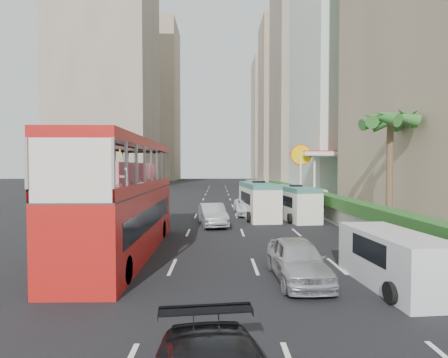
{
  "coord_description": "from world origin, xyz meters",
  "views": [
    {
      "loc": [
        -1.82,
        -15.42,
        3.88
      ],
      "look_at": [
        -1.5,
        4.0,
        3.2
      ],
      "focal_mm": 28.0,
      "sensor_mm": 36.0,
      "label": 1
    }
  ],
  "objects_px": {
    "car_silver_lane_a": "(213,225)",
    "panel_van_far": "(277,194)",
    "panel_van_near": "(394,260)",
    "double_decker_bus": "(124,197)",
    "palm_tree": "(390,176)",
    "minibus_near": "(258,200)",
    "car_silver_lane_b": "(297,280)",
    "van_asset": "(250,215)",
    "minibus_far": "(296,203)",
    "shell_station": "(325,177)"
  },
  "relations": [
    {
      "from": "car_silver_lane_b",
      "to": "car_silver_lane_a",
      "type": "bearing_deg",
      "value": 103.79
    },
    {
      "from": "van_asset",
      "to": "minibus_near",
      "type": "xyz_separation_m",
      "value": [
        0.49,
        -1.98,
        1.34
      ]
    },
    {
      "from": "car_silver_lane_b",
      "to": "panel_van_near",
      "type": "bearing_deg",
      "value": -14.96
    },
    {
      "from": "van_asset",
      "to": "minibus_near",
      "type": "bearing_deg",
      "value": -76.73
    },
    {
      "from": "double_decker_bus",
      "to": "panel_van_near",
      "type": "xyz_separation_m",
      "value": [
        9.85,
        -4.36,
        -1.65
      ]
    },
    {
      "from": "minibus_near",
      "to": "panel_van_near",
      "type": "height_order",
      "value": "minibus_near"
    },
    {
      "from": "car_silver_lane_a",
      "to": "car_silver_lane_b",
      "type": "distance_m",
      "value": 11.61
    },
    {
      "from": "van_asset",
      "to": "palm_tree",
      "type": "xyz_separation_m",
      "value": [
        7.07,
        -8.75,
        3.38
      ]
    },
    {
      "from": "car_silver_lane_b",
      "to": "double_decker_bus",
      "type": "bearing_deg",
      "value": 150.42
    },
    {
      "from": "minibus_near",
      "to": "palm_tree",
      "type": "bearing_deg",
      "value": -51.21
    },
    {
      "from": "car_silver_lane_a",
      "to": "panel_van_far",
      "type": "xyz_separation_m",
      "value": [
        6.76,
        14.74,
        0.93
      ]
    },
    {
      "from": "minibus_far",
      "to": "palm_tree",
      "type": "relative_size",
      "value": 0.86
    },
    {
      "from": "panel_van_far",
      "to": "double_decker_bus",
      "type": "bearing_deg",
      "value": -106.45
    },
    {
      "from": "car_silver_lane_b",
      "to": "palm_tree",
      "type": "height_order",
      "value": "palm_tree"
    },
    {
      "from": "minibus_far",
      "to": "palm_tree",
      "type": "height_order",
      "value": "palm_tree"
    },
    {
      "from": "car_silver_lane_a",
      "to": "van_asset",
      "type": "height_order",
      "value": "same"
    },
    {
      "from": "double_decker_bus",
      "to": "palm_tree",
      "type": "height_order",
      "value": "palm_tree"
    },
    {
      "from": "panel_van_far",
      "to": "shell_station",
      "type": "bearing_deg",
      "value": 16.48
    },
    {
      "from": "van_asset",
      "to": "shell_station",
      "type": "height_order",
      "value": "shell_station"
    },
    {
      "from": "double_decker_bus",
      "to": "palm_tree",
      "type": "relative_size",
      "value": 1.72
    },
    {
      "from": "car_silver_lane_a",
      "to": "minibus_near",
      "type": "bearing_deg",
      "value": 34.21
    },
    {
      "from": "double_decker_bus",
      "to": "car_silver_lane_b",
      "type": "xyz_separation_m",
      "value": [
        6.89,
        -3.65,
        -2.53
      ]
    },
    {
      "from": "car_silver_lane_a",
      "to": "minibus_far",
      "type": "relative_size",
      "value": 0.79
    },
    {
      "from": "double_decker_bus",
      "to": "van_asset",
      "type": "height_order",
      "value": "double_decker_bus"
    },
    {
      "from": "car_silver_lane_b",
      "to": "panel_van_near",
      "type": "xyz_separation_m",
      "value": [
        2.97,
        -0.7,
        0.88
      ]
    },
    {
      "from": "van_asset",
      "to": "minibus_far",
      "type": "bearing_deg",
      "value": -40.19
    },
    {
      "from": "car_silver_lane_b",
      "to": "palm_tree",
      "type": "bearing_deg",
      "value": 46.26
    },
    {
      "from": "minibus_far",
      "to": "panel_van_near",
      "type": "bearing_deg",
      "value": -97.9
    },
    {
      "from": "van_asset",
      "to": "car_silver_lane_b",
      "type": "bearing_deg",
      "value": -90.05
    },
    {
      "from": "minibus_near",
      "to": "panel_van_far",
      "type": "height_order",
      "value": "minibus_near"
    },
    {
      "from": "double_decker_bus",
      "to": "car_silver_lane_a",
      "type": "xyz_separation_m",
      "value": [
        3.8,
        7.54,
        -2.53
      ]
    },
    {
      "from": "shell_station",
      "to": "minibus_far",
      "type": "bearing_deg",
      "value": -115.37
    },
    {
      "from": "double_decker_bus",
      "to": "palm_tree",
      "type": "bearing_deg",
      "value": 16.16
    },
    {
      "from": "minibus_near",
      "to": "car_silver_lane_a",
      "type": "bearing_deg",
      "value": -141.99
    },
    {
      "from": "panel_van_near",
      "to": "shell_station",
      "type": "height_order",
      "value": "shell_station"
    },
    {
      "from": "double_decker_bus",
      "to": "panel_van_near",
      "type": "distance_m",
      "value": 10.9
    },
    {
      "from": "panel_van_near",
      "to": "car_silver_lane_a",
      "type": "bearing_deg",
      "value": 112.51
    },
    {
      "from": "panel_van_far",
      "to": "palm_tree",
      "type": "distance_m",
      "value": 18.72
    },
    {
      "from": "car_silver_lane_b",
      "to": "minibus_near",
      "type": "bearing_deg",
      "value": 87.06
    },
    {
      "from": "van_asset",
      "to": "panel_van_near",
      "type": "relative_size",
      "value": 1.17
    },
    {
      "from": "minibus_near",
      "to": "car_silver_lane_b",
      "type": "bearing_deg",
      "value": -96.73
    },
    {
      "from": "car_silver_lane_a",
      "to": "shell_station",
      "type": "xyz_separation_m",
      "value": [
        12.2,
        15.46,
        2.75
      ]
    },
    {
      "from": "double_decker_bus",
      "to": "panel_van_far",
      "type": "bearing_deg",
      "value": 64.64
    },
    {
      "from": "double_decker_bus",
      "to": "van_asset",
      "type": "distance_m",
      "value": 14.63
    },
    {
      "from": "panel_van_far",
      "to": "van_asset",
      "type": "bearing_deg",
      "value": -103.0
    },
    {
      "from": "double_decker_bus",
      "to": "car_silver_lane_b",
      "type": "bearing_deg",
      "value": -27.94
    },
    {
      "from": "palm_tree",
      "to": "van_asset",
      "type": "bearing_deg",
      "value": 128.96
    },
    {
      "from": "van_asset",
      "to": "shell_station",
      "type": "distance_m",
      "value": 14.1
    },
    {
      "from": "panel_van_far",
      "to": "palm_tree",
      "type": "relative_size",
      "value": 0.73
    },
    {
      "from": "car_silver_lane_b",
      "to": "minibus_far",
      "type": "bearing_deg",
      "value": 76.04
    }
  ]
}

